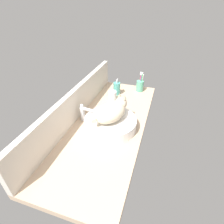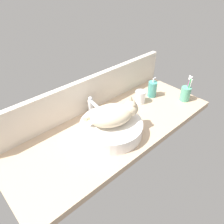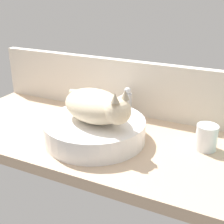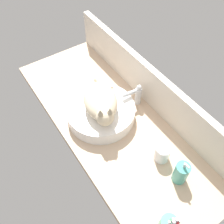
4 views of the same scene
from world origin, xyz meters
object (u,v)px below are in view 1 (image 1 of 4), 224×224
(sink_basin, at_px, (110,123))
(toothbrush_cup, at_px, (140,85))
(water_glass, at_px, (112,96))
(cat, at_px, (112,111))
(soap_dispenser, at_px, (117,88))
(faucet, at_px, (84,112))

(sink_basin, relative_size, toothbrush_cup, 1.95)
(sink_basin, relative_size, water_glass, 4.13)
(cat, distance_m, toothbrush_cup, 0.63)
(water_glass, bearing_deg, soap_dispenser, -1.76)
(cat, height_order, faucet, cat)
(faucet, distance_m, soap_dispenser, 0.49)
(toothbrush_cup, height_order, water_glass, toothbrush_cup)
(faucet, height_order, soap_dispenser, soap_dispenser)
(faucet, relative_size, toothbrush_cup, 0.73)
(cat, height_order, toothbrush_cup, cat)
(sink_basin, bearing_deg, toothbrush_cup, -8.37)
(sink_basin, distance_m, water_glass, 0.39)
(cat, height_order, soap_dispenser, cat)
(sink_basin, xyz_separation_m, water_glass, (0.37, 0.11, -0.00))
(faucet, xyz_separation_m, toothbrush_cup, (0.61, -0.31, -0.02))
(toothbrush_cup, bearing_deg, water_glass, 142.49)
(soap_dispenser, distance_m, toothbrush_cup, 0.24)
(faucet, relative_size, soap_dispenser, 0.91)
(cat, bearing_deg, sink_basin, 162.09)
(water_glass, bearing_deg, cat, -163.05)
(soap_dispenser, distance_m, water_glass, 0.13)
(faucet, bearing_deg, soap_dispenser, -13.57)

